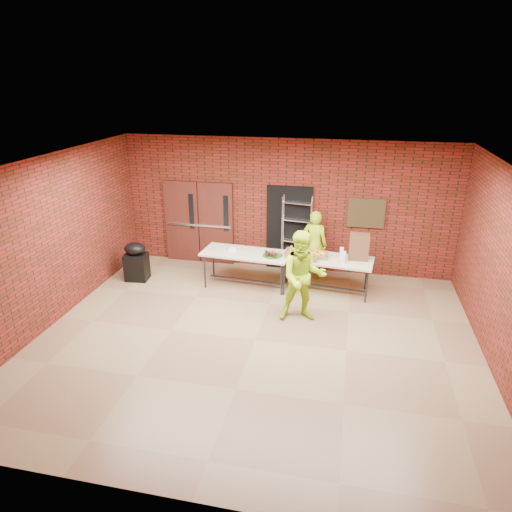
{
  "coord_description": "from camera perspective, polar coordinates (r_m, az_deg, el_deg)",
  "views": [
    {
      "loc": [
        1.51,
        -7.06,
        4.56
      ],
      "look_at": [
        -0.29,
        1.4,
        1.1
      ],
      "focal_mm": 32.0,
      "sensor_mm": 36.0,
      "label": 1
    }
  ],
  "objects": [
    {
      "name": "basket_apples",
      "position": [
        9.92,
        6.36,
        -0.1
      ],
      "size": [
        0.46,
        0.35,
        0.14
      ],
      "color": "#8D5F38",
      "rests_on": "table_right"
    },
    {
      "name": "bronze_plaque",
      "position": [
        10.94,
        13.61,
        5.23
      ],
      "size": [
        0.85,
        0.04,
        0.7
      ],
      "primitive_type": "cube",
      "color": "#392C16",
      "rests_on": "room"
    },
    {
      "name": "basket_bananas",
      "position": [
        10.1,
        4.99,
        0.36
      ],
      "size": [
        0.47,
        0.36,
        0.14
      ],
      "color": "#8D5F38",
      "rests_on": "table_right"
    },
    {
      "name": "cup_stack_front",
      "position": [
        9.91,
        10.96,
        -0.08
      ],
      "size": [
        0.08,
        0.08,
        0.23
      ],
      "primitive_type": "cylinder",
      "color": "white",
      "rests_on": "table_right"
    },
    {
      "name": "dark_doorway",
      "position": [
        11.18,
        4.14,
        3.47
      ],
      "size": [
        1.1,
        0.06,
        2.1
      ],
      "primitive_type": "cube",
      "color": "black",
      "rests_on": "room"
    },
    {
      "name": "double_doors",
      "position": [
        11.68,
        -7.13,
        4.17
      ],
      "size": [
        1.78,
        0.12,
        2.1
      ],
      "color": "#4B1B15",
      "rests_on": "room"
    },
    {
      "name": "wire_rack",
      "position": [
        11.06,
        5.07,
        2.68
      ],
      "size": [
        0.73,
        0.35,
        1.9
      ],
      "primitive_type": null,
      "rotation": [
        0.0,
        0.0,
        -0.17
      ],
      "color": "silver",
      "rests_on": "room"
    },
    {
      "name": "room",
      "position": [
        7.81,
        -0.08,
        -0.48
      ],
      "size": [
        8.08,
        7.08,
        3.28
      ],
      "color": "#836346",
      "rests_on": "ground"
    },
    {
      "name": "volunteer_woman",
      "position": [
        10.86,
        7.31,
        1.48
      ],
      "size": [
        0.66,
        0.49,
        1.64
      ],
      "primitive_type": "imported",
      "rotation": [
        0.0,
        0.0,
        2.97
      ],
      "color": "#A9D417",
      "rests_on": "room"
    },
    {
      "name": "table_right",
      "position": [
        10.1,
        8.81,
        -0.63
      ],
      "size": [
        2.06,
        1.03,
        0.82
      ],
      "rotation": [
        0.0,
        0.0,
        -0.1
      ],
      "color": "tan",
      "rests_on": "room"
    },
    {
      "name": "muffin_tray",
      "position": [
        10.08,
        2.08,
        0.3
      ],
      "size": [
        0.44,
        0.44,
        0.11
      ],
      "color": "#1A5216",
      "rests_on": "table_left"
    },
    {
      "name": "coffee_dispenser",
      "position": [
        10.09,
        12.76,
        1.14
      ],
      "size": [
        0.41,
        0.37,
        0.54
      ],
      "primitive_type": "cube",
      "color": "brown",
      "rests_on": "table_right"
    },
    {
      "name": "cup_stack_back",
      "position": [
        10.07,
        10.66,
        0.37
      ],
      "size": [
        0.08,
        0.08,
        0.25
      ],
      "primitive_type": "cylinder",
      "color": "white",
      "rests_on": "table_right"
    },
    {
      "name": "table_left",
      "position": [
        10.31,
        -1.28,
        0.1
      ],
      "size": [
        2.04,
        0.98,
        0.81
      ],
      "rotation": [
        0.0,
        0.0,
        -0.08
      ],
      "color": "tan",
      "rests_on": "room"
    },
    {
      "name": "covered_grill",
      "position": [
        11.08,
        -14.75,
        -0.64
      ],
      "size": [
        0.54,
        0.47,
        0.93
      ],
      "rotation": [
        0.0,
        0.0,
        0.09
      ],
      "color": "black",
      "rests_on": "room"
    },
    {
      "name": "napkin_box",
      "position": [
        10.4,
        -2.91,
        0.84
      ],
      "size": [
        0.18,
        0.12,
        0.06
      ],
      "primitive_type": "cube",
      "color": "white",
      "rests_on": "table_left"
    },
    {
      "name": "volunteer_man",
      "position": [
        8.84,
        5.9,
        -2.62
      ],
      "size": [
        1.02,
        0.87,
        1.84
      ],
      "primitive_type": "imported",
      "rotation": [
        0.0,
        0.0,
        0.22
      ],
      "color": "#A9D417",
      "rests_on": "room"
    },
    {
      "name": "cup_stack_mid",
      "position": [
        9.81,
        10.89,
        -0.36
      ],
      "size": [
        0.07,
        0.07,
        0.21
      ],
      "primitive_type": "cylinder",
      "color": "white",
      "rests_on": "table_right"
    },
    {
      "name": "basket_oranges",
      "position": [
        10.07,
        7.76,
        0.14
      ],
      "size": [
        0.42,
        0.33,
        0.13
      ],
      "color": "#8D5F38",
      "rests_on": "table_right"
    }
  ]
}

